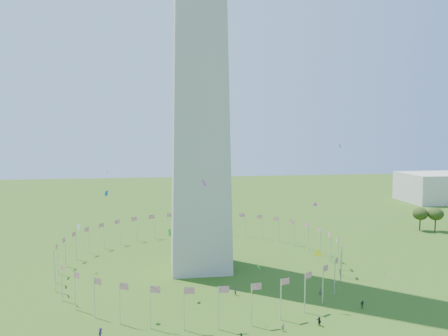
{
  "coord_description": "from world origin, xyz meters",
  "views": [
    {
      "loc": [
        -11.25,
        -74.66,
        40.46
      ],
      "look_at": [
        4.78,
        35.0,
        30.74
      ],
      "focal_mm": 35.0,
      "sensor_mm": 36.0,
      "label": 1
    }
  ],
  "objects": [
    {
      "name": "kites_aloft",
      "position": [
        8.59,
        23.11,
        19.87
      ],
      "size": [
        86.59,
        75.44,
        34.96
      ],
      "color": "yellow",
      "rests_on": "ground"
    },
    {
      "name": "flag_ring",
      "position": [
        -0.0,
        50.0,
        4.5
      ],
      "size": [
        80.24,
        80.24,
        9.0
      ],
      "color": "silver",
      "rests_on": "ground"
    },
    {
      "name": "gov_building_east_a",
      "position": [
        150.0,
        150.0,
        8.0
      ],
      "size": [
        50.0,
        30.0,
        16.0
      ],
      "primitive_type": "cube",
      "color": "beige",
      "rests_on": "ground"
    }
  ]
}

